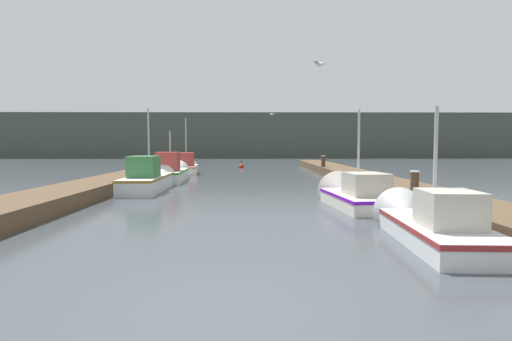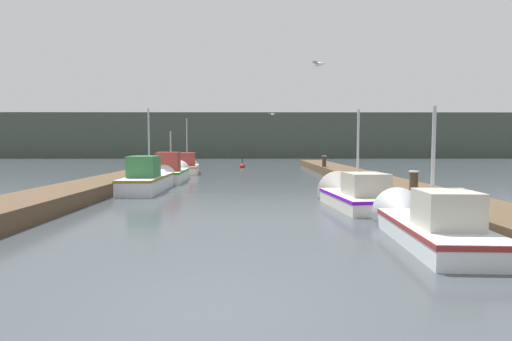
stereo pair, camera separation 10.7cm
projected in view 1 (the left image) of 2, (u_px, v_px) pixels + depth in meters
ground_plane at (222, 316)px, 4.91m from camera, size 200.00×200.00×0.00m
dock_left at (122, 180)px, 20.78m from camera, size 2.21×40.00×0.53m
dock_right at (366, 180)px, 20.93m from camera, size 2.21×40.00×0.53m
distant_shore_ridge at (249, 136)px, 68.94m from camera, size 120.00×16.00×7.01m
fishing_boat_0 at (428, 223)px, 8.95m from camera, size 1.70×4.67×3.38m
fishing_boat_1 at (355, 195)px, 13.80m from camera, size 2.12×4.43×3.89m
fishing_boat_2 at (150, 179)px, 18.63m from camera, size 1.59×5.99×4.12m
fishing_boat_3 at (171, 172)px, 23.43m from camera, size 1.89×5.70×3.34m
fishing_boat_4 at (186, 167)px, 29.15m from camera, size 2.05×4.99×4.45m
mooring_piling_0 at (414, 193)px, 11.93m from camera, size 0.28×0.28×1.33m
mooring_piling_1 at (323, 165)px, 28.17m from camera, size 0.33×0.33×1.32m
channel_buoy at (241, 166)px, 35.96m from camera, size 0.47×0.47×0.97m
seagull_lead at (320, 64)px, 11.69m from camera, size 0.44×0.50×0.12m
seagull_1 at (272, 114)px, 23.93m from camera, size 0.53×0.39×0.12m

